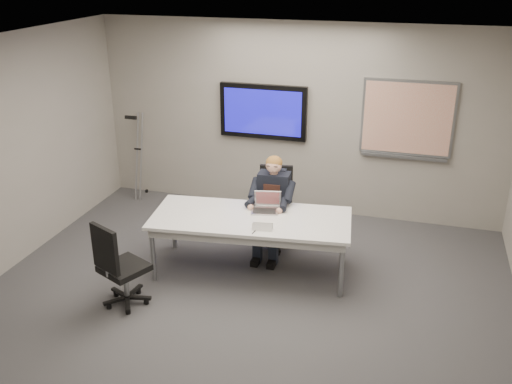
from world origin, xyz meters
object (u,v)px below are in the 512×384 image
(seated_person, at_px, (270,217))
(office_chair_far, at_px, (275,222))
(office_chair_near, at_px, (122,280))
(conference_table, at_px, (251,223))
(laptop, at_px, (266,206))

(seated_person, bearing_deg, office_chair_far, 88.98)
(office_chair_far, distance_m, office_chair_near, 2.23)
(conference_table, xyz_separation_m, office_chair_far, (0.11, 0.72, -0.31))
(laptop, bearing_deg, conference_table, -128.62)
(seated_person, xyz_separation_m, laptop, (0.00, -0.23, 0.26))
(seated_person, height_order, laptop, seated_person)
(conference_table, relative_size, office_chair_near, 2.42)
(conference_table, bearing_deg, office_chair_far, 74.53)
(office_chair_far, relative_size, laptop, 2.94)
(conference_table, relative_size, laptop, 6.72)
(office_chair_near, xyz_separation_m, laptop, (1.26, 1.36, 0.47))
(conference_table, height_order, seated_person, seated_person)
(office_chair_near, bearing_deg, laptop, -108.15)
(office_chair_far, xyz_separation_m, office_chair_near, (-1.25, -1.84, -0.02))
(office_chair_near, bearing_deg, office_chair_far, -99.54)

